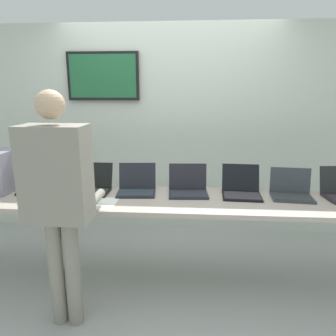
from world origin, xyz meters
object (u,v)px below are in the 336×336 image
object	(u,v)px
laptop_station_0	(41,184)
laptop_station_2	(137,186)
laptop_station_5	(291,191)
laptop_station_3	(188,187)
laptop_station_4	(241,189)
person	(58,190)
workbench	(161,203)
laptop_station_1	(90,186)

from	to	relation	value
laptop_station_0	laptop_station_2	world-z (taller)	same
laptop_station_5	laptop_station_3	bearing A→B (deg)	177.81
laptop_station_4	person	size ratio (longest dim) A/B	0.22
laptop_station_4	laptop_station_3	bearing A→B (deg)	179.39
laptop_station_4	laptop_station_2	bearing A→B (deg)	179.83
workbench	laptop_station_1	distance (m)	0.71
laptop_station_2	person	size ratio (longest dim) A/B	0.21
workbench	laptop_station_3	distance (m)	0.29
laptop_station_5	person	distance (m)	1.95
workbench	laptop_station_3	world-z (taller)	laptop_station_3
laptop_station_0	person	size ratio (longest dim) A/B	0.20
laptop_station_0	laptop_station_3	distance (m)	1.39
laptop_station_3	laptop_station_1	bearing A→B (deg)	-179.74
workbench	laptop_station_0	distance (m)	1.17
laptop_station_2	laptop_station_1	bearing A→B (deg)	-179.76
laptop_station_3	laptop_station_0	bearing A→B (deg)	-179.83
laptop_station_4	person	xyz separation A→B (m)	(-1.36, -0.76, 0.20)
laptop_station_1	person	bearing A→B (deg)	-87.52
laptop_station_0	laptop_station_5	bearing A→B (deg)	-0.77
person	laptop_station_5	bearing A→B (deg)	22.15
laptop_station_2	laptop_station_3	size ratio (longest dim) A/B	1.00
workbench	laptop_station_0	size ratio (longest dim) A/B	10.94
person	laptop_station_1	bearing A→B (deg)	92.48
workbench	laptop_station_3	xyz separation A→B (m)	(0.23, 0.15, 0.11)
laptop_station_4	laptop_station_5	xyz separation A→B (m)	(0.43, -0.03, -0.00)
laptop_station_2	laptop_station_4	size ratio (longest dim) A/B	0.98
laptop_station_2	laptop_station_4	distance (m)	0.96
workbench	laptop_station_2	size ratio (longest dim) A/B	10.24
laptop_station_0	laptop_station_3	xyz separation A→B (m)	(1.39, 0.00, 0.00)
laptop_station_1	laptop_station_4	size ratio (longest dim) A/B	1.02
laptop_station_1	laptop_station_2	world-z (taller)	laptop_station_2
laptop_station_3	laptop_station_4	xyz separation A→B (m)	(0.48, -0.01, -0.00)
laptop_station_2	laptop_station_5	bearing A→B (deg)	-1.34
workbench	laptop_station_3	bearing A→B (deg)	32.16
laptop_station_5	person	size ratio (longest dim) A/B	0.22
laptop_station_0	laptop_station_5	world-z (taller)	laptop_station_0
workbench	laptop_station_4	xyz separation A→B (m)	(0.71, 0.14, 0.10)
laptop_station_1	laptop_station_4	xyz separation A→B (m)	(1.40, -0.00, 0.00)
laptop_station_1	laptop_station_5	world-z (taller)	laptop_station_1
laptop_station_1	laptop_station_0	bearing A→B (deg)	179.98
laptop_station_3	person	size ratio (longest dim) A/B	0.21
person	workbench	bearing A→B (deg)	43.61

